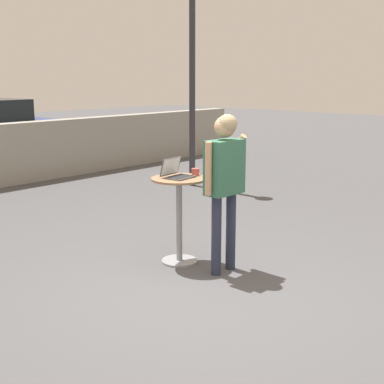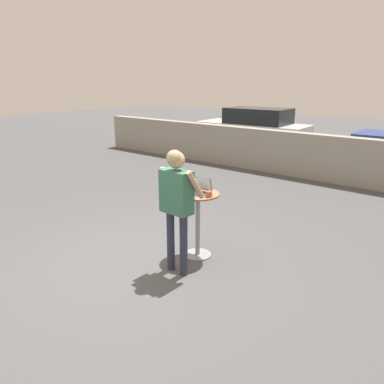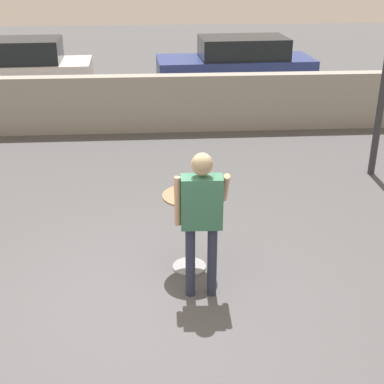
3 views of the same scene
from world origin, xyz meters
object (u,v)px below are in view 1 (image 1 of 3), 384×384
object	(u,v)px
cafe_table	(179,208)
laptop	(177,173)
coffee_mug	(195,172)
street_lamp	(192,29)
standing_person	(224,172)

from	to	relation	value
cafe_table	laptop	distance (m)	0.41
coffee_mug	street_lamp	bearing A→B (deg)	42.21
standing_person	street_lamp	xyz separation A→B (m)	(3.37, 3.47, 1.88)
coffee_mug	street_lamp	size ratio (longest dim) A/B	0.02
coffee_mug	standing_person	size ratio (longest dim) A/B	0.07
cafe_table	standing_person	bearing A→B (deg)	-80.63
cafe_table	street_lamp	world-z (taller)	street_lamp
coffee_mug	cafe_table	bearing A→B (deg)	170.05
laptop	coffee_mug	size ratio (longest dim) A/B	2.95
laptop	coffee_mug	distance (m)	0.25
cafe_table	street_lamp	xyz separation A→B (m)	(3.46, 2.89, 2.36)
standing_person	street_lamp	world-z (taller)	street_lamp
coffee_mug	standing_person	bearing A→B (deg)	-104.45
laptop	coffee_mug	world-z (taller)	laptop
laptop	standing_person	distance (m)	0.62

